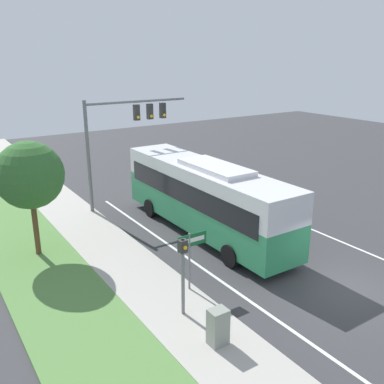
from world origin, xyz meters
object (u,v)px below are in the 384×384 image
at_px(utility_cabinet, 218,327).
at_px(signal_gantry, 124,128).
at_px(pedestrian_signal, 183,265).
at_px(bus, 205,194).
at_px(street_sign, 191,250).

bearing_deg(utility_cabinet, signal_gantry, 76.30).
bearing_deg(pedestrian_signal, utility_cabinet, -89.48).
height_order(pedestrian_signal, utility_cabinet, pedestrian_signal).
xyz_separation_m(bus, signal_gantry, (-1.50, 5.95, 2.62)).
bearing_deg(bus, street_sign, -130.22).
xyz_separation_m(pedestrian_signal, utility_cabinet, (0.02, -1.97, -1.27)).
distance_m(bus, street_sign, 5.68).
xyz_separation_m(signal_gantry, utility_cabinet, (-3.29, -13.52, -3.99)).
height_order(street_sign, utility_cabinet, street_sign).
xyz_separation_m(street_sign, utility_cabinet, (-1.13, -3.23, -1.01)).
relative_size(signal_gantry, street_sign, 2.64).
distance_m(pedestrian_signal, utility_cabinet, 2.34).
bearing_deg(bus, pedestrian_signal, -130.70).
bearing_deg(utility_cabinet, street_sign, 70.72).
distance_m(pedestrian_signal, street_sign, 1.72).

